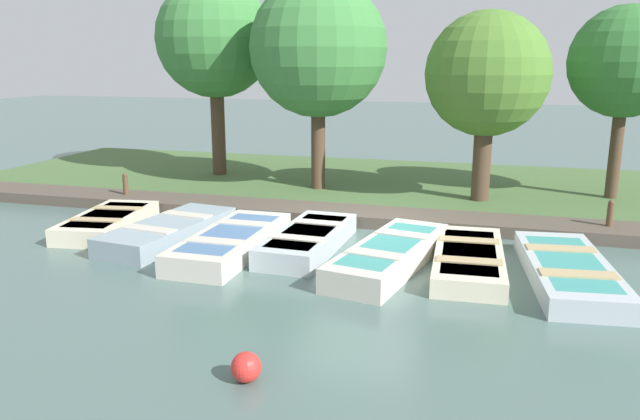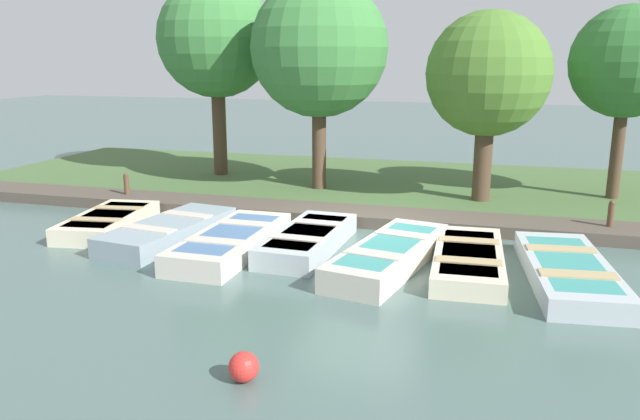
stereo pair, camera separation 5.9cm
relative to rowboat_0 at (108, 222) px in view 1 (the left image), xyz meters
name	(u,v)px [view 1 (the left image)]	position (x,y,z in m)	size (l,w,h in m)	color
ground_plane	(357,236)	(-0.97, 5.07, -0.18)	(80.00, 80.00, 0.00)	#4C6660
shore_bank	(396,186)	(-5.97, 5.07, -0.12)	(8.00, 24.00, 0.12)	#476638
dock_walkway	(369,216)	(-2.12, 5.07, -0.06)	(1.18, 22.74, 0.25)	#51473D
rowboat_0	(108,222)	(0.00, 0.00, 0.00)	(2.79, 1.53, 0.37)	beige
rowboat_1	(169,231)	(0.33, 1.59, 0.02)	(3.25, 1.56, 0.40)	#8C9EA8
rowboat_2	(231,242)	(0.71, 3.08, 0.02)	(3.33, 1.20, 0.41)	beige
rowboat_3	(308,239)	(0.15, 4.38, 0.01)	(3.02, 1.18, 0.39)	#B2BCC1
rowboat_4	(389,255)	(0.72, 6.00, 0.03)	(3.58, 1.70, 0.43)	beige
rowboat_5	(469,259)	(0.44, 7.31, -0.02)	(3.18, 1.27, 0.34)	beige
rowboat_6	(568,271)	(0.65, 8.87, -0.01)	(3.54, 1.58, 0.36)	#B2BCC1
mooring_post_near	(126,189)	(-2.18, -0.95, 0.21)	(0.12, 0.12, 0.78)	brown
mooring_post_far	(610,219)	(-2.18, 9.88, 0.21)	(0.12, 0.12, 0.78)	brown
buoy	(246,367)	(5.02, 5.14, -0.01)	(0.34, 0.34, 0.34)	red
park_tree_far_left	(215,40)	(-5.99, -0.22, 3.80)	(3.32, 3.32, 5.68)	#4C3828
park_tree_left	(318,48)	(-4.80, 3.16, 3.53)	(3.50, 3.50, 5.48)	#4C3828
park_tree_center	(487,75)	(-4.49, 7.33, 2.90)	(2.89, 2.89, 4.57)	#4C3828
park_tree_right	(626,63)	(-5.61, 10.44, 3.19)	(2.63, 2.63, 4.71)	#4C3828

